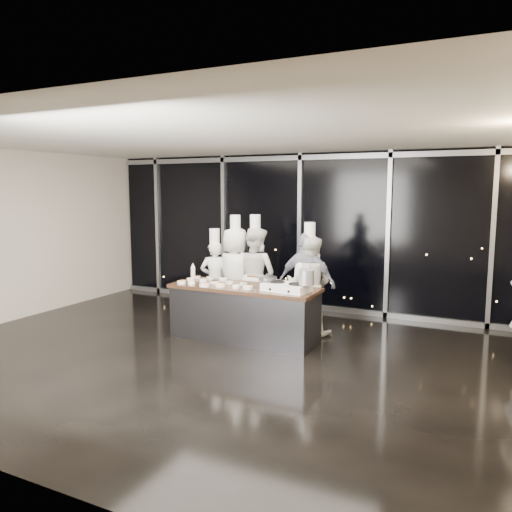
{
  "coord_description": "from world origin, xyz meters",
  "views": [
    {
      "loc": [
        3.68,
        -6.21,
        2.47
      ],
      "look_at": [
        0.07,
        1.2,
        1.36
      ],
      "focal_mm": 35.0,
      "sensor_mm": 36.0,
      "label": 1
    }
  ],
  "objects_px": {
    "stove": "(287,287)",
    "stock_pot": "(306,277)",
    "chef_left": "(236,275)",
    "chef_far_left": "(215,279)",
    "guest": "(307,283)",
    "chef_right": "(309,284)",
    "frying_pan": "(267,278)",
    "demo_counter": "(244,313)",
    "chef_center": "(255,275)"
  },
  "relations": [
    {
      "from": "demo_counter",
      "to": "chef_far_left",
      "type": "relative_size",
      "value": 1.41
    },
    {
      "from": "stock_pot",
      "to": "stove",
      "type": "bearing_deg",
      "value": 171.17
    },
    {
      "from": "chef_far_left",
      "to": "chef_center",
      "type": "bearing_deg",
      "value": 169.65
    },
    {
      "from": "demo_counter",
      "to": "chef_center",
      "type": "height_order",
      "value": "chef_center"
    },
    {
      "from": "chef_center",
      "to": "guest",
      "type": "height_order",
      "value": "chef_center"
    },
    {
      "from": "frying_pan",
      "to": "chef_left",
      "type": "xyz_separation_m",
      "value": [
        -1.08,
        0.94,
        -0.17
      ]
    },
    {
      "from": "stock_pot",
      "to": "chef_left",
      "type": "distance_m",
      "value": 2.08
    },
    {
      "from": "chef_far_left",
      "to": "chef_left",
      "type": "bearing_deg",
      "value": 164.28
    },
    {
      "from": "guest",
      "to": "stove",
      "type": "bearing_deg",
      "value": 93.3
    },
    {
      "from": "stock_pot",
      "to": "chef_far_left",
      "type": "height_order",
      "value": "chef_far_left"
    },
    {
      "from": "chef_far_left",
      "to": "chef_left",
      "type": "height_order",
      "value": "chef_left"
    },
    {
      "from": "frying_pan",
      "to": "guest",
      "type": "height_order",
      "value": "guest"
    },
    {
      "from": "chef_left",
      "to": "chef_far_left",
      "type": "bearing_deg",
      "value": 14.87
    },
    {
      "from": "demo_counter",
      "to": "chef_left",
      "type": "distance_m",
      "value": 1.22
    },
    {
      "from": "stock_pot",
      "to": "demo_counter",
      "type": "bearing_deg",
      "value": 173.66
    },
    {
      "from": "frying_pan",
      "to": "chef_right",
      "type": "relative_size",
      "value": 0.27
    },
    {
      "from": "chef_left",
      "to": "stock_pot",
      "type": "bearing_deg",
      "value": 156.72
    },
    {
      "from": "chef_center",
      "to": "guest",
      "type": "distance_m",
      "value": 1.12
    },
    {
      "from": "demo_counter",
      "to": "chef_left",
      "type": "height_order",
      "value": "chef_left"
    },
    {
      "from": "demo_counter",
      "to": "frying_pan",
      "type": "xyz_separation_m",
      "value": [
        0.42,
        -0.02,
        0.61
      ]
    },
    {
      "from": "stove",
      "to": "stock_pot",
      "type": "xyz_separation_m",
      "value": [
        0.34,
        -0.05,
        0.19
      ]
    },
    {
      "from": "demo_counter",
      "to": "chef_left",
      "type": "bearing_deg",
      "value": 125.46
    },
    {
      "from": "chef_center",
      "to": "chef_far_left",
      "type": "bearing_deg",
      "value": 27.54
    },
    {
      "from": "guest",
      "to": "chef_right",
      "type": "height_order",
      "value": "chef_right"
    },
    {
      "from": "chef_far_left",
      "to": "stock_pot",
      "type": "bearing_deg",
      "value": 132.25
    },
    {
      "from": "frying_pan",
      "to": "chef_far_left",
      "type": "height_order",
      "value": "chef_far_left"
    },
    {
      "from": "chef_center",
      "to": "demo_counter",
      "type": "bearing_deg",
      "value": 121.01
    },
    {
      "from": "demo_counter",
      "to": "chef_far_left",
      "type": "bearing_deg",
      "value": 140.93
    },
    {
      "from": "stove",
      "to": "chef_center",
      "type": "xyz_separation_m",
      "value": [
        -1.09,
        1.11,
        -0.06
      ]
    },
    {
      "from": "stock_pot",
      "to": "chef_right",
      "type": "relative_size",
      "value": 0.12
    },
    {
      "from": "stove",
      "to": "frying_pan",
      "type": "xyz_separation_m",
      "value": [
        -0.36,
        0.05,
        0.1
      ]
    },
    {
      "from": "demo_counter",
      "to": "stock_pot",
      "type": "distance_m",
      "value": 1.33
    },
    {
      "from": "guest",
      "to": "chef_far_left",
      "type": "bearing_deg",
      "value": 2.0
    },
    {
      "from": "stove",
      "to": "chef_right",
      "type": "bearing_deg",
      "value": 94.33
    },
    {
      "from": "chef_far_left",
      "to": "chef_right",
      "type": "height_order",
      "value": "chef_right"
    },
    {
      "from": "stove",
      "to": "stock_pot",
      "type": "distance_m",
      "value": 0.4
    },
    {
      "from": "guest",
      "to": "chef_right",
      "type": "distance_m",
      "value": 0.05
    },
    {
      "from": "stock_pot",
      "to": "guest",
      "type": "height_order",
      "value": "guest"
    },
    {
      "from": "demo_counter",
      "to": "guest",
      "type": "bearing_deg",
      "value": 45.61
    },
    {
      "from": "guest",
      "to": "demo_counter",
      "type": "bearing_deg",
      "value": 49.52
    },
    {
      "from": "demo_counter",
      "to": "chef_center",
      "type": "xyz_separation_m",
      "value": [
        -0.31,
        1.04,
        0.45
      ]
    },
    {
      "from": "frying_pan",
      "to": "chef_right",
      "type": "height_order",
      "value": "chef_right"
    },
    {
      "from": "chef_right",
      "to": "chef_far_left",
      "type": "bearing_deg",
      "value": -4.04
    },
    {
      "from": "stove",
      "to": "frying_pan",
      "type": "relative_size",
      "value": 1.44
    },
    {
      "from": "chef_left",
      "to": "chef_center",
      "type": "distance_m",
      "value": 0.37
    },
    {
      "from": "frying_pan",
      "to": "chef_right",
      "type": "bearing_deg",
      "value": 71.76
    },
    {
      "from": "demo_counter",
      "to": "chef_right",
      "type": "xyz_separation_m",
      "value": [
        0.82,
        0.83,
        0.4
      ]
    },
    {
      "from": "frying_pan",
      "to": "guest",
      "type": "relative_size",
      "value": 0.3
    },
    {
      "from": "chef_center",
      "to": "stove",
      "type": "bearing_deg",
      "value": 148.8
    },
    {
      "from": "demo_counter",
      "to": "frying_pan",
      "type": "distance_m",
      "value": 0.74
    }
  ]
}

